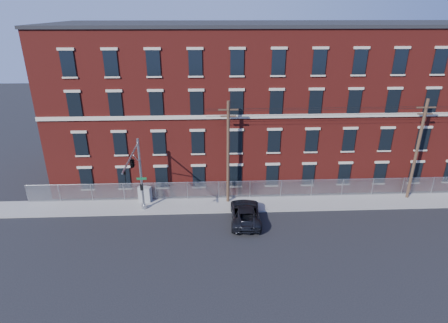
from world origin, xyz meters
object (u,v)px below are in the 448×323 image
pickup_truck (245,213)px  utility_cabinet (145,194)px  traffic_signal_mast (135,167)px  utility_pole_near (228,152)px

pickup_truck → utility_cabinet: bearing=-19.7°
traffic_signal_mast → utility_pole_near: utility_pole_near is taller
utility_cabinet → pickup_truck: bearing=-7.3°
utility_pole_near → traffic_signal_mast: bearing=-156.9°
pickup_truck → utility_cabinet: (-9.46, 3.84, 0.11)m
traffic_signal_mast → utility_pole_near: (8.00, 3.42, -0.05)m
traffic_signal_mast → pickup_truck: traffic_signal_mast is taller
traffic_signal_mast → pickup_truck: size_ratio=1.27×
traffic_signal_mast → utility_pole_near: size_ratio=0.70×
traffic_signal_mast → pickup_truck: bearing=-0.1°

